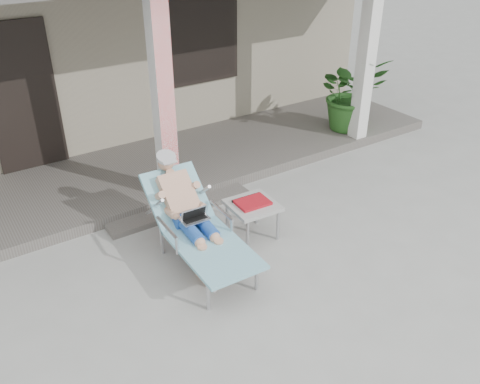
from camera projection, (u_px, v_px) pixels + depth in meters
ground at (262, 288)px, 5.40m from camera, size 60.00×60.00×0.00m
house at (58, 23)px, 9.30m from camera, size 10.40×5.40×3.30m
porch_deck at (145, 173)px, 7.54m from camera, size 10.00×2.00×0.15m
porch_step at (181, 209)px, 6.72m from camera, size 2.00×0.30×0.07m
lounger at (192, 203)px, 5.53m from camera, size 0.72×1.81×1.16m
side_table at (252, 207)px, 6.04m from camera, size 0.58×0.58×0.50m
potted_palm at (351, 93)px, 8.56m from camera, size 1.38×1.28×1.27m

